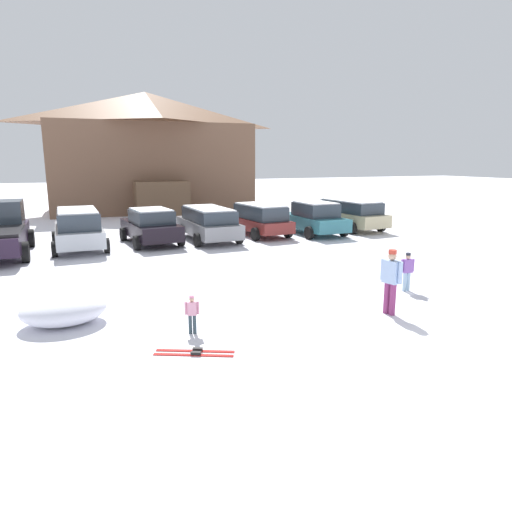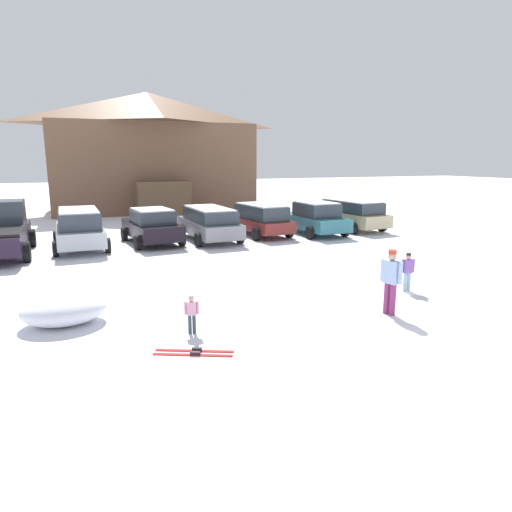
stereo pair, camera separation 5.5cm
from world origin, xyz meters
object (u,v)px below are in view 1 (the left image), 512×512
object	(u,v)px
parked_maroon_van	(260,219)
parked_beige_suv	(350,214)
parked_black_sedan	(151,226)
parked_teal_hatchback	(314,218)
parked_grey_wagon	(208,223)
skier_adult_in_blue_parka	(391,278)
parked_silver_wagon	(78,228)
skier_child_in_pink_snowsuit	(192,312)
ski_lodge	(148,151)
plowed_snow_pile	(64,310)
pair_of_skis	(195,353)
skier_child_in_purple_jacket	(407,270)

from	to	relation	value
parked_maroon_van	parked_beige_suv	xyz separation A→B (m)	(5.49, -0.04, 0.02)
parked_black_sedan	parked_beige_suv	bearing A→B (deg)	0.54
parked_maroon_van	parked_teal_hatchback	distance (m)	2.86
parked_grey_wagon	parked_maroon_van	xyz separation A→B (m)	(2.87, 0.37, 0.00)
parked_teal_hatchback	skier_adult_in_blue_parka	world-z (taller)	parked_teal_hatchback
parked_silver_wagon	parked_black_sedan	xyz separation A→B (m)	(3.15, 0.11, -0.11)
parked_silver_wagon	parked_teal_hatchback	size ratio (longest dim) A/B	1.04
parked_maroon_van	parked_black_sedan	bearing A→B (deg)	-178.56
parked_beige_suv	parked_teal_hatchback	bearing A→B (deg)	-165.95
parked_grey_wagon	parked_teal_hatchback	distance (m)	5.65
parked_grey_wagon	skier_adult_in_blue_parka	bearing A→B (deg)	-85.24
skier_adult_in_blue_parka	skier_child_in_pink_snowsuit	world-z (taller)	skier_adult_in_blue_parka
parked_maroon_van	parked_beige_suv	world-z (taller)	parked_beige_suv
parked_grey_wagon	ski_lodge	bearing A→B (deg)	89.61
parked_teal_hatchback	plowed_snow_pile	bearing A→B (deg)	-142.67
parked_black_sedan	pair_of_skis	size ratio (longest dim) A/B	2.80
parked_silver_wagon	pair_of_skis	size ratio (longest dim) A/B	2.89
parked_beige_suv	skier_child_in_pink_snowsuit	size ratio (longest dim) A/B	5.48
parked_silver_wagon	skier_child_in_purple_jacket	bearing A→B (deg)	-51.14
parked_grey_wagon	skier_child_in_pink_snowsuit	xyz separation A→B (m)	(-3.94, -11.48, -0.37)
parked_grey_wagon	plowed_snow_pile	bearing A→B (deg)	-124.26
parked_teal_hatchback	skier_child_in_pink_snowsuit	bearing A→B (deg)	-130.72
skier_child_in_purple_jacket	plowed_snow_pile	xyz separation A→B (m)	(-9.43, 0.99, -0.30)
skier_child_in_pink_snowsuit	plowed_snow_pile	distance (m)	3.21
parked_beige_suv	plowed_snow_pile	bearing A→B (deg)	-146.20
parked_teal_hatchback	skier_adult_in_blue_parka	bearing A→B (deg)	-111.42
parked_grey_wagon	plowed_snow_pile	distance (m)	11.73
parked_black_sedan	parked_teal_hatchback	xyz separation A→B (m)	(8.35, -0.58, 0.02)
parked_maroon_van	skier_adult_in_blue_parka	distance (m)	12.66
ski_lodge	parked_maroon_van	distance (m)	16.45
parked_black_sedan	parked_grey_wagon	bearing A→B (deg)	-4.85
parked_grey_wagon	parked_beige_suv	xyz separation A→B (m)	(8.37, 0.33, 0.02)
parked_grey_wagon	skier_adult_in_blue_parka	world-z (taller)	skier_adult_in_blue_parka
pair_of_skis	skier_child_in_pink_snowsuit	bearing A→B (deg)	76.98
parked_maroon_van	plowed_snow_pile	xyz separation A→B (m)	(-9.47, -10.05, -0.52)
parked_black_sedan	parked_beige_suv	xyz separation A→B (m)	(11.08, 0.10, 0.06)
ski_lodge	parked_maroon_van	xyz separation A→B (m)	(2.76, -15.80, -3.64)
parked_black_sedan	plowed_snow_pile	xyz separation A→B (m)	(-3.89, -9.91, -0.48)
skier_adult_in_blue_parka	parked_grey_wagon	bearing A→B (deg)	94.76
parked_beige_suv	pair_of_skis	distance (m)	18.02
parked_black_sedan	plowed_snow_pile	size ratio (longest dim) A/B	2.27
parked_black_sedan	parked_grey_wagon	size ratio (longest dim) A/B	0.91
parked_beige_suv	ski_lodge	bearing A→B (deg)	117.53
skier_child_in_pink_snowsuit	parked_maroon_van	bearing A→B (deg)	60.12
parked_black_sedan	skier_child_in_purple_jacket	size ratio (longest dim) A/B	3.80
parked_grey_wagon	parked_teal_hatchback	world-z (taller)	parked_teal_hatchback
parked_silver_wagon	parked_beige_suv	xyz separation A→B (m)	(14.22, 0.22, -0.04)
parked_black_sedan	parked_beige_suv	size ratio (longest dim) A/B	0.90
skier_child_in_purple_jacket	parked_teal_hatchback	bearing A→B (deg)	74.81
ski_lodge	parked_black_sedan	size ratio (longest dim) A/B	3.47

